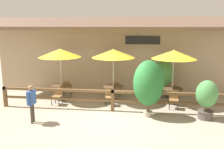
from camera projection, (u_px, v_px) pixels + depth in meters
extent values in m
plane|color=#9E937F|center=(109.00, 119.00, 10.27)|extent=(60.00, 60.00, 0.00)
cube|color=tan|center=(119.00, 61.00, 13.99)|extent=(14.00, 0.40, 3.60)
cube|color=brown|center=(119.00, 24.00, 13.04)|extent=(14.28, 1.48, 0.70)
cube|color=black|center=(143.00, 40.00, 13.38)|extent=(1.84, 0.04, 0.44)
cube|color=brown|center=(113.00, 92.00, 11.11)|extent=(10.40, 0.14, 0.11)
cube|color=brown|center=(113.00, 101.00, 11.20)|extent=(10.40, 0.10, 0.09)
cube|color=brown|center=(5.00, 97.00, 11.81)|extent=(0.14, 0.14, 0.95)
cube|color=brown|center=(113.00, 101.00, 11.20)|extent=(0.14, 0.14, 0.95)
cylinder|color=#B7B2A8|center=(61.00, 78.00, 12.73)|extent=(0.06, 0.06, 2.28)
cone|color=yellow|center=(60.00, 53.00, 12.47)|extent=(2.14, 2.14, 0.42)
sphere|color=#B2ADA3|center=(60.00, 49.00, 12.43)|extent=(0.07, 0.07, 0.07)
cylinder|color=#4C3826|center=(61.00, 86.00, 12.81)|extent=(1.03, 1.03, 0.05)
cylinder|color=#333333|center=(62.00, 93.00, 12.89)|extent=(0.07, 0.07, 0.71)
cylinder|color=#333333|center=(62.00, 99.00, 12.95)|extent=(0.57, 0.57, 0.03)
cube|color=olive|center=(57.00, 96.00, 12.04)|extent=(0.46, 0.46, 0.05)
cube|color=olive|center=(58.00, 91.00, 12.17)|extent=(0.40, 0.08, 0.40)
cylinder|color=#2D2D2D|center=(52.00, 102.00, 11.94)|extent=(0.04, 0.04, 0.39)
cylinder|color=#2D2D2D|center=(59.00, 102.00, 11.86)|extent=(0.04, 0.04, 0.39)
cylinder|color=#2D2D2D|center=(55.00, 99.00, 12.30)|extent=(0.04, 0.04, 0.39)
cylinder|color=#2D2D2D|center=(62.00, 100.00, 12.22)|extent=(0.04, 0.04, 0.39)
cube|color=olive|center=(67.00, 88.00, 13.70)|extent=(0.45, 0.45, 0.05)
cube|color=olive|center=(66.00, 84.00, 13.47)|extent=(0.40, 0.06, 0.40)
cylinder|color=#2D2D2D|center=(72.00, 91.00, 13.92)|extent=(0.04, 0.04, 0.39)
cylinder|color=#2D2D2D|center=(65.00, 91.00, 13.94)|extent=(0.04, 0.04, 0.39)
cylinder|color=#2D2D2D|center=(70.00, 92.00, 13.55)|extent=(0.04, 0.04, 0.39)
cylinder|color=#2D2D2D|center=(63.00, 92.00, 13.57)|extent=(0.04, 0.04, 0.39)
cylinder|color=#B7B2A8|center=(113.00, 79.00, 12.55)|extent=(0.06, 0.06, 2.28)
cone|color=yellow|center=(113.00, 53.00, 12.30)|extent=(2.14, 2.14, 0.42)
sphere|color=#B2ADA3|center=(113.00, 49.00, 12.25)|extent=(0.07, 0.07, 0.07)
cylinder|color=#4C3826|center=(113.00, 87.00, 12.64)|extent=(1.03, 1.03, 0.05)
cylinder|color=#333333|center=(113.00, 94.00, 12.71)|extent=(0.07, 0.07, 0.71)
cylinder|color=#333333|center=(113.00, 100.00, 12.78)|extent=(0.57, 0.57, 0.03)
cube|color=olive|center=(110.00, 97.00, 11.92)|extent=(0.51, 0.51, 0.05)
cube|color=olive|center=(109.00, 92.00, 12.06)|extent=(0.40, 0.13, 0.40)
cylinder|color=#2D2D2D|center=(106.00, 103.00, 11.76)|extent=(0.04, 0.04, 0.39)
cylinder|color=#2D2D2D|center=(114.00, 103.00, 11.81)|extent=(0.04, 0.04, 0.39)
cylinder|color=#2D2D2D|center=(105.00, 101.00, 12.13)|extent=(0.04, 0.04, 0.39)
cylinder|color=#2D2D2D|center=(113.00, 100.00, 12.17)|extent=(0.04, 0.04, 0.39)
cube|color=olive|center=(116.00, 89.00, 13.48)|extent=(0.46, 0.46, 0.05)
cube|color=olive|center=(116.00, 85.00, 13.25)|extent=(0.40, 0.08, 0.40)
cylinder|color=#2D2D2D|center=(120.00, 92.00, 13.66)|extent=(0.04, 0.04, 0.39)
cylinder|color=#2D2D2D|center=(114.00, 91.00, 13.75)|extent=(0.04, 0.04, 0.39)
cylinder|color=#2D2D2D|center=(119.00, 94.00, 13.30)|extent=(0.04, 0.04, 0.39)
cylinder|color=#2D2D2D|center=(112.00, 93.00, 13.38)|extent=(0.04, 0.04, 0.39)
cylinder|color=#B7B2A8|center=(173.00, 81.00, 12.13)|extent=(0.06, 0.06, 2.28)
cone|color=yellow|center=(174.00, 54.00, 11.87)|extent=(2.14, 2.14, 0.42)
sphere|color=#B2ADA3|center=(174.00, 50.00, 11.83)|extent=(0.07, 0.07, 0.07)
cylinder|color=#4C3826|center=(172.00, 89.00, 12.21)|extent=(1.03, 1.03, 0.05)
cylinder|color=#333333|center=(172.00, 96.00, 12.29)|extent=(0.07, 0.07, 0.71)
cylinder|color=#333333|center=(172.00, 103.00, 12.36)|extent=(0.57, 0.57, 0.03)
cube|color=olive|center=(174.00, 100.00, 11.46)|extent=(0.47, 0.47, 0.05)
cube|color=olive|center=(174.00, 94.00, 11.60)|extent=(0.40, 0.09, 0.40)
cylinder|color=#2D2D2D|center=(169.00, 106.00, 11.38)|extent=(0.04, 0.04, 0.39)
cylinder|color=#2D2D2D|center=(178.00, 106.00, 11.28)|extent=(0.04, 0.04, 0.39)
cylinder|color=#2D2D2D|center=(170.00, 103.00, 11.74)|extent=(0.04, 0.04, 0.39)
cylinder|color=#2D2D2D|center=(178.00, 104.00, 11.64)|extent=(0.04, 0.04, 0.39)
cube|color=olive|center=(171.00, 91.00, 13.08)|extent=(0.45, 0.45, 0.05)
cube|color=olive|center=(172.00, 87.00, 12.86)|extent=(0.40, 0.06, 0.40)
cylinder|color=#2D2D2D|center=(175.00, 94.00, 13.27)|extent=(0.04, 0.04, 0.39)
cylinder|color=#2D2D2D|center=(167.00, 94.00, 13.35)|extent=(0.04, 0.04, 0.39)
cylinder|color=#2D2D2D|center=(175.00, 96.00, 12.91)|extent=(0.04, 0.04, 0.39)
cylinder|color=#2D2D2D|center=(168.00, 95.00, 12.98)|extent=(0.04, 0.04, 0.39)
cylinder|color=#B7AD99|center=(148.00, 114.00, 10.62)|extent=(0.36, 0.36, 0.22)
cylinder|color=#B7AD99|center=(148.00, 112.00, 10.60)|extent=(0.39, 0.39, 0.04)
cylinder|color=brown|center=(148.00, 105.00, 10.54)|extent=(0.06, 0.06, 0.58)
ellipsoid|color=#287033|center=(148.00, 83.00, 10.35)|extent=(1.28, 1.15, 1.93)
cylinder|color=#564C47|center=(205.00, 115.00, 10.31)|extent=(0.60, 0.60, 0.35)
cylinder|color=#564C47|center=(206.00, 111.00, 10.28)|extent=(0.65, 0.65, 0.04)
cylinder|color=brown|center=(206.00, 107.00, 10.24)|extent=(0.11, 0.11, 0.34)
ellipsoid|color=#4C934C|center=(207.00, 94.00, 10.13)|extent=(0.88, 0.79, 1.13)
cylinder|color=#564C47|center=(163.00, 94.00, 13.40)|extent=(0.46, 0.46, 0.34)
cylinder|color=#564C47|center=(163.00, 91.00, 13.37)|extent=(0.50, 0.50, 0.04)
cylinder|color=brown|center=(163.00, 87.00, 13.32)|extent=(0.08, 0.08, 0.43)
ellipsoid|color=#4C934C|center=(163.00, 74.00, 13.18)|extent=(1.06, 0.96, 1.44)
cylinder|color=#42382D|center=(31.00, 114.00, 9.78)|extent=(0.09, 0.09, 0.77)
cylinder|color=#42382D|center=(33.00, 113.00, 9.93)|extent=(0.09, 0.09, 0.77)
cube|color=#33569E|center=(31.00, 98.00, 9.73)|extent=(0.22, 0.43, 0.54)
cylinder|color=#33569E|center=(28.00, 99.00, 9.50)|extent=(0.07, 0.07, 0.52)
cylinder|color=#33569E|center=(34.00, 96.00, 9.95)|extent=(0.07, 0.07, 0.52)
sphere|color=#9E704C|center=(31.00, 88.00, 9.65)|extent=(0.21, 0.21, 0.21)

